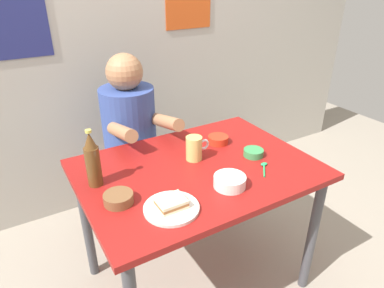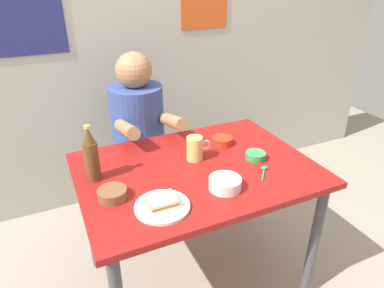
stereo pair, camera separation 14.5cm
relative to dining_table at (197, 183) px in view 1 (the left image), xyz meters
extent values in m
plane|color=gray|center=(0.00, 0.00, -0.65)|extent=(6.00, 6.00, 0.00)
cube|color=#ADA89E|center=(0.00, 1.05, 0.65)|extent=(4.40, 0.08, 2.60)
cube|color=navy|center=(-0.62, 1.01, 0.68)|extent=(0.46, 0.01, 0.41)
cube|color=maroon|center=(0.00, 0.00, 0.08)|extent=(1.10, 0.80, 0.03)
cylinder|color=#3F3F44|center=(0.49, -0.34, -0.29)|extent=(0.05, 0.05, 0.71)
cylinder|color=#3F3F44|center=(-0.49, 0.34, -0.29)|extent=(0.05, 0.05, 0.71)
cylinder|color=#3F3F44|center=(0.49, 0.34, -0.29)|extent=(0.05, 0.05, 0.71)
cylinder|color=#4C4C51|center=(-0.10, 0.63, -0.44)|extent=(0.08, 0.08, 0.41)
cylinder|color=maroon|center=(-0.10, 0.63, -0.22)|extent=(0.34, 0.34, 0.04)
cylinder|color=#33478C|center=(-0.10, 0.63, 0.06)|extent=(0.32, 0.32, 0.52)
sphere|color=#A0704C|center=(-0.10, 0.63, 0.42)|extent=(0.21, 0.21, 0.21)
cylinder|color=#A0704C|center=(-0.23, 0.38, 0.18)|extent=(0.07, 0.31, 0.14)
cylinder|color=#A0704C|center=(0.03, 0.38, 0.18)|extent=(0.07, 0.31, 0.14)
cylinder|color=silver|center=(-0.26, -0.23, 0.10)|extent=(0.22, 0.22, 0.01)
cube|color=beige|center=(-0.26, -0.23, 0.11)|extent=(0.11, 0.09, 0.01)
cube|color=#9E592D|center=(-0.26, -0.23, 0.13)|extent=(0.11, 0.09, 0.01)
cube|color=beige|center=(-0.26, -0.23, 0.14)|extent=(0.11, 0.09, 0.01)
cylinder|color=#D1BC66|center=(0.02, 0.07, 0.15)|extent=(0.08, 0.08, 0.12)
torus|color=silver|center=(0.08, 0.07, 0.16)|extent=(0.06, 0.01, 0.06)
cylinder|color=#593819|center=(-0.46, 0.10, 0.18)|extent=(0.06, 0.06, 0.18)
cone|color=#593819|center=(-0.46, 0.10, 0.31)|extent=(0.05, 0.05, 0.07)
cylinder|color=#BFB74C|center=(-0.46, 0.10, 0.35)|extent=(0.03, 0.03, 0.01)
cylinder|color=#388C4C|center=(0.30, -0.05, 0.11)|extent=(0.10, 0.10, 0.03)
cylinder|color=#5B643A|center=(0.30, -0.05, 0.12)|extent=(0.08, 0.08, 0.02)
cylinder|color=silver|center=(0.03, -0.21, 0.12)|extent=(0.14, 0.14, 0.05)
cylinder|color=tan|center=(0.03, -0.21, 0.13)|extent=(0.11, 0.11, 0.02)
cylinder|color=brown|center=(-0.42, -0.08, 0.11)|extent=(0.12, 0.12, 0.04)
cylinder|color=brown|center=(-0.42, -0.08, 0.12)|extent=(0.10, 0.10, 0.02)
cylinder|color=red|center=(0.23, 0.16, 0.11)|extent=(0.11, 0.11, 0.04)
cylinder|color=#A33521|center=(0.23, 0.16, 0.12)|extent=(0.09, 0.09, 0.02)
cylinder|color=#26A559|center=(0.25, -0.19, 0.10)|extent=(0.08, 0.09, 0.01)
ellipsoid|color=#26A559|center=(0.28, -0.15, 0.10)|extent=(0.04, 0.02, 0.01)
camera|label=1|loc=(-0.74, -1.20, 0.93)|focal=32.16mm
camera|label=2|loc=(-0.61, -1.27, 0.93)|focal=32.16mm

